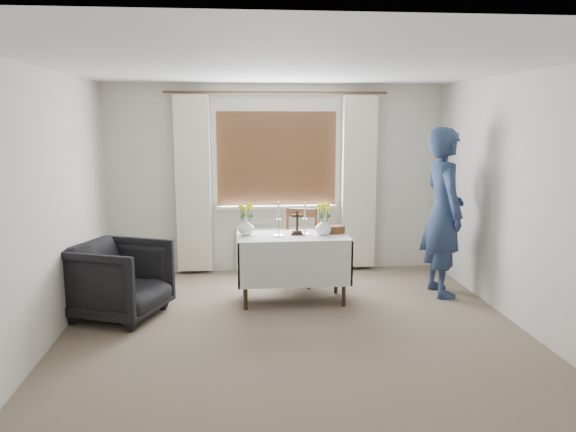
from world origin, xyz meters
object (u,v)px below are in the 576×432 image
(wooden_chair, at_px, (298,247))
(armchair, at_px, (120,280))
(altar_table, at_px, (293,268))
(flower_vase_left, at_px, (246,227))
(person, at_px, (443,212))
(flower_vase_right, at_px, (323,227))
(wooden_cross, at_px, (297,222))

(wooden_chair, relative_size, armchair, 1.07)
(altar_table, height_order, flower_vase_left, flower_vase_left)
(flower_vase_left, bearing_deg, person, 0.90)
(flower_vase_right, bearing_deg, person, 4.73)
(flower_vase_left, bearing_deg, flower_vase_right, -5.43)
(wooden_chair, xyz_separation_m, armchair, (-1.97, -1.01, -0.07))
(wooden_chair, height_order, flower_vase_right, flower_vase_right)
(flower_vase_right, bearing_deg, altar_table, 178.61)
(armchair, xyz_separation_m, flower_vase_right, (2.18, 0.34, 0.46))
(wooden_chair, distance_m, flower_vase_left, 0.96)
(altar_table, height_order, flower_vase_right, flower_vase_right)
(wooden_chair, distance_m, armchair, 2.22)
(person, relative_size, wooden_cross, 6.88)
(person, height_order, flower_vase_left, person)
(flower_vase_left, bearing_deg, armchair, -162.19)
(wooden_chair, distance_m, wooden_cross, 0.77)
(wooden_chair, height_order, flower_vase_left, flower_vase_left)
(wooden_cross, bearing_deg, flower_vase_left, -179.36)
(armchair, xyz_separation_m, wooden_cross, (1.89, 0.39, 0.51))
(flower_vase_left, xyz_separation_m, flower_vase_right, (0.86, -0.08, -0.00))
(person, bearing_deg, flower_vase_right, 92.70)
(flower_vase_right, bearing_deg, wooden_cross, 171.56)
(armchair, height_order, person, person)
(altar_table, bearing_deg, flower_vase_left, 171.94)
(altar_table, xyz_separation_m, flower_vase_left, (-0.52, 0.07, 0.48))
(person, xyz_separation_m, wooden_cross, (-1.71, -0.07, -0.07))
(wooden_chair, bearing_deg, armchair, -132.11)
(wooden_chair, distance_m, person, 1.80)
(altar_table, relative_size, wooden_cross, 4.37)
(armchair, xyz_separation_m, flower_vase_left, (1.32, 0.42, 0.46))
(altar_table, xyz_separation_m, wooden_cross, (0.05, 0.03, 0.52))
(altar_table, relative_size, flower_vase_right, 6.59)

